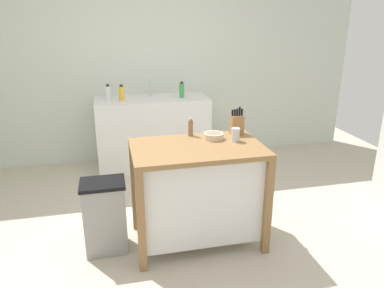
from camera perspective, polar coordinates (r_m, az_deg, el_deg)
name	(u,v)px	position (r m, az deg, el deg)	size (l,w,h in m)	color
ground_plane	(170,238)	(3.41, -3.47, -14.37)	(7.00, 7.00, 0.00)	#BCB29E
wall_back	(141,64)	(4.99, -8.00, 12.28)	(6.00, 0.10, 2.60)	silver
kitchen_island	(197,189)	(3.15, 0.83, -6.99)	(1.08, 0.69, 0.88)	olive
knife_block	(237,124)	(3.31, 6.97, 3.09)	(0.11, 0.09, 0.25)	#9E7042
bowl_stoneware_deep	(214,136)	(3.17, 3.38, 1.28)	(0.17, 0.17, 0.05)	beige
drinking_cup	(236,135)	(3.12, 6.78, 1.45)	(0.07, 0.07, 0.11)	silver
pepper_grinder	(191,127)	(3.24, -0.22, 2.62)	(0.04, 0.04, 0.17)	olive
trash_bin	(105,216)	(3.19, -13.35, -10.85)	(0.36, 0.28, 0.63)	gray
sink_counter	(153,132)	(4.83, -6.08, 1.87)	(1.43, 0.60, 0.90)	silver
sink_faucet	(150,88)	(4.84, -6.53, 8.70)	(0.02, 0.02, 0.22)	#B7BCC1
bottle_spray_cleaner	(122,93)	(4.62, -10.89, 7.75)	(0.06, 0.06, 0.20)	yellow
bottle_dish_soap	(182,90)	(4.72, -1.61, 8.37)	(0.06, 0.06, 0.20)	green
bottle_hand_soap	(108,93)	(4.72, -12.91, 7.81)	(0.06, 0.06, 0.19)	white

